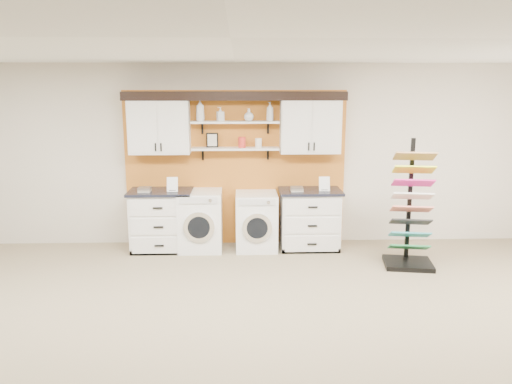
{
  "coord_description": "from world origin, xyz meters",
  "views": [
    {
      "loc": [
        0.06,
        -3.72,
        2.46
      ],
      "look_at": [
        0.26,
        2.3,
        1.18
      ],
      "focal_mm": 35.0,
      "sensor_mm": 36.0,
      "label": 1
    }
  ],
  "objects_px": {
    "base_cabinet_left": "(162,220)",
    "base_cabinet_right": "(309,219)",
    "sample_rack": "(410,227)",
    "washer": "(201,220)",
    "dryer": "(256,221)"
  },
  "relations": [
    {
      "from": "base_cabinet_left",
      "to": "base_cabinet_right",
      "type": "height_order",
      "value": "base_cabinet_left"
    },
    {
      "from": "base_cabinet_right",
      "to": "sample_rack",
      "type": "xyz_separation_m",
      "value": [
        1.28,
        -0.82,
        0.09
      ]
    },
    {
      "from": "base_cabinet_left",
      "to": "washer",
      "type": "relative_size",
      "value": 1.04
    },
    {
      "from": "base_cabinet_left",
      "to": "washer",
      "type": "bearing_deg",
      "value": -0.33
    },
    {
      "from": "base_cabinet_right",
      "to": "dryer",
      "type": "distance_m",
      "value": 0.82
    },
    {
      "from": "base_cabinet_left",
      "to": "base_cabinet_right",
      "type": "distance_m",
      "value": 2.26
    },
    {
      "from": "washer",
      "to": "dryer",
      "type": "bearing_deg",
      "value": 0.0
    },
    {
      "from": "dryer",
      "to": "washer",
      "type": "bearing_deg",
      "value": -180.0
    },
    {
      "from": "base_cabinet_left",
      "to": "sample_rack",
      "type": "height_order",
      "value": "sample_rack"
    },
    {
      "from": "base_cabinet_left",
      "to": "base_cabinet_right",
      "type": "xyz_separation_m",
      "value": [
        2.26,
        0.0,
        -0.0
      ]
    },
    {
      "from": "sample_rack",
      "to": "washer",
      "type": "bearing_deg",
      "value": 173.75
    },
    {
      "from": "washer",
      "to": "sample_rack",
      "type": "distance_m",
      "value": 3.06
    },
    {
      "from": "base_cabinet_right",
      "to": "sample_rack",
      "type": "distance_m",
      "value": 1.52
    },
    {
      "from": "base_cabinet_left",
      "to": "sample_rack",
      "type": "distance_m",
      "value": 3.63
    },
    {
      "from": "dryer",
      "to": "base_cabinet_left",
      "type": "bearing_deg",
      "value": 179.87
    }
  ]
}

